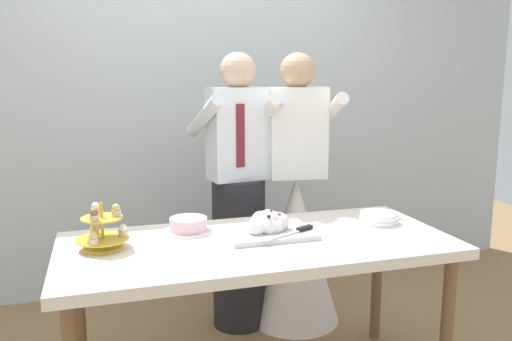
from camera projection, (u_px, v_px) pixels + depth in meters
The scene contains 8 objects.
rear_wall at pixel (197, 87), 3.67m from camera, with size 5.20×0.10×2.90m, color silver.
dessert_table at pixel (258, 255), 2.41m from camera, with size 1.80×0.80×0.78m.
cupcake_stand at pixel (103, 231), 2.27m from camera, with size 0.23×0.23×0.21m.
main_cake_tray at pixel (268, 226), 2.48m from camera, with size 0.42×0.33×0.13m.
plate_stack at pixel (379, 218), 2.68m from camera, with size 0.20×0.20×0.05m.
round_cake at pixel (188, 225), 2.52m from camera, with size 0.24×0.24×0.07m.
person_groom at pixel (238, 207), 3.12m from camera, with size 0.52×0.54×1.66m.
person_bride at pixel (295, 230), 3.21m from camera, with size 0.56×0.56×1.66m.
Camera 1 is at (-0.68, -2.20, 1.52)m, focal length 36.42 mm.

